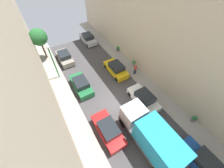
# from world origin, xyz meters

# --- Properties ---
(ground) EXTENTS (32.00, 32.00, 0.00)m
(ground) POSITION_xyz_m (0.00, 0.00, 0.00)
(ground) COLOR #423F42
(sidewalk_left) EXTENTS (2.00, 44.00, 0.15)m
(sidewalk_left) POSITION_xyz_m (-5.00, 0.00, 0.07)
(sidewalk_left) COLOR gray
(sidewalk_left) RESTS_ON ground
(sidewalk_right) EXTENTS (2.00, 44.00, 0.15)m
(sidewalk_right) POSITION_xyz_m (5.00, 0.00, 0.07)
(sidewalk_right) COLOR gray
(sidewalk_right) RESTS_ON ground
(building_right) EXTENTS (6.00, 44.00, 15.15)m
(building_right) POSITION_xyz_m (9.00, 0.00, 7.58)
(building_right) COLOR beige
(building_right) RESTS_ON ground
(parked_car_left_2) EXTENTS (1.78, 4.20, 1.57)m
(parked_car_left_2) POSITION_xyz_m (-2.70, -2.63, 0.72)
(parked_car_left_2) COLOR red
(parked_car_left_2) RESTS_ON ground
(parked_car_left_3) EXTENTS (1.78, 4.20, 1.57)m
(parked_car_left_3) POSITION_xyz_m (-2.70, 4.25, 0.72)
(parked_car_left_3) COLOR #1E6638
(parked_car_left_3) RESTS_ON ground
(parked_car_left_4) EXTENTS (1.78, 4.20, 1.57)m
(parked_car_left_4) POSITION_xyz_m (-2.70, 10.92, 0.72)
(parked_car_left_4) COLOR gray
(parked_car_left_4) RESTS_ON ground
(parked_car_right_0) EXTENTS (1.78, 4.20, 1.57)m
(parked_car_right_0) POSITION_xyz_m (2.70, -9.19, 0.72)
(parked_car_right_0) COLOR #194799
(parked_car_right_0) RESTS_ON ground
(parked_car_right_1) EXTENTS (1.78, 4.20, 1.57)m
(parked_car_right_1) POSITION_xyz_m (2.70, -1.49, 0.72)
(parked_car_right_1) COLOR white
(parked_car_right_1) RESTS_ON ground
(parked_car_right_2) EXTENTS (1.78, 4.20, 1.57)m
(parked_car_right_2) POSITION_xyz_m (2.70, 4.56, 0.72)
(parked_car_right_2) COLOR gold
(parked_car_right_2) RESTS_ON ground
(parked_car_right_3) EXTENTS (1.78, 4.20, 1.57)m
(parked_car_right_3) POSITION_xyz_m (2.70, 14.21, 0.72)
(parked_car_right_3) COLOR silver
(parked_car_right_3) RESTS_ON ground
(delivery_truck) EXTENTS (2.26, 6.60, 3.38)m
(delivery_truck) POSITION_xyz_m (0.00, -5.47, 1.79)
(delivery_truck) COLOR #4C4C51
(delivery_truck) RESTS_ON ground
(pedestrian) EXTENTS (0.40, 0.36, 1.72)m
(pedestrian) POSITION_xyz_m (4.77, 2.86, 1.07)
(pedestrian) COLOR #2D334C
(pedestrian) RESTS_ON sidewalk_right
(street_tree_0) EXTENTS (2.43, 2.43, 4.75)m
(street_tree_0) POSITION_xyz_m (-5.03, 13.17, 3.65)
(street_tree_0) COLOR brown
(street_tree_0) RESTS_ON sidewalk_left
(potted_plant_0) EXTENTS (0.50, 0.50, 0.81)m
(potted_plant_0) POSITION_xyz_m (5.77, 4.49, 0.61)
(potted_plant_0) COLOR #B2A899
(potted_plant_0) RESTS_ON sidewalk_right
(potted_plant_1) EXTENTS (0.46, 0.46, 0.80)m
(potted_plant_1) POSITION_xyz_m (5.65, -6.13, 0.57)
(potted_plant_1) COLOR slate
(potted_plant_1) RESTS_ON sidewalk_right
(potted_plant_2) EXTENTS (0.54, 0.54, 0.81)m
(potted_plant_2) POSITION_xyz_m (5.76, 8.87, 0.61)
(potted_plant_2) COLOR slate
(potted_plant_2) RESTS_ON sidewalk_right
(lamp_post) EXTENTS (0.44, 0.44, 4.96)m
(lamp_post) POSITION_xyz_m (-4.60, 7.78, 3.46)
(lamp_post) COLOR #26723F
(lamp_post) RESTS_ON sidewalk_left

